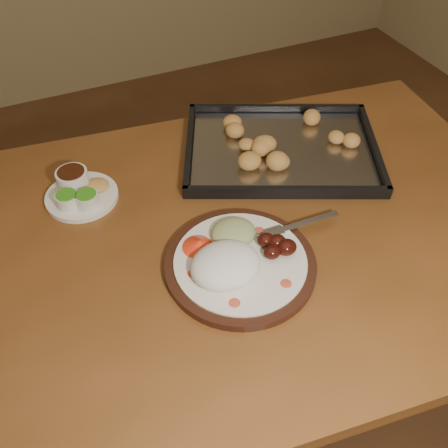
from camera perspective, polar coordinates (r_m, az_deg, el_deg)
name	(u,v)px	position (r m, az deg, el deg)	size (l,w,h in m)	color
ground	(237,381)	(1.71, 1.45, -17.47)	(4.00, 4.00, 0.00)	brown
dining_table	(204,269)	(1.12, -2.34, -5.15)	(1.59, 1.06, 0.75)	brown
dinner_plate	(236,260)	(0.98, 1.40, -4.13)	(0.40, 0.30, 0.07)	black
condiment_saucer	(79,191)	(1.17, -16.23, 3.62)	(0.16, 0.16, 0.06)	white
baking_tray	(281,148)	(1.27, 6.49, 8.67)	(0.57, 0.51, 0.05)	black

